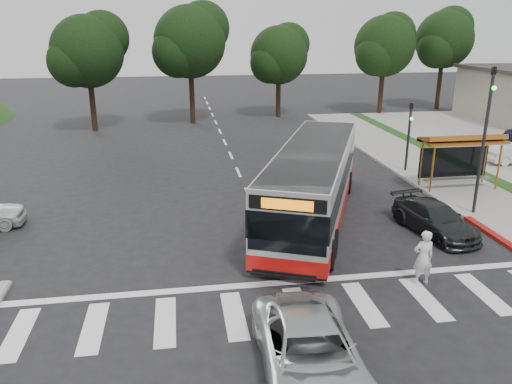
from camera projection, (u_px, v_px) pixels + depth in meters
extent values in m
plane|color=black|center=(270.00, 242.00, 19.64)|extent=(140.00, 140.00, 0.00)
cube|color=gray|center=(432.00, 172.00, 28.76)|extent=(4.00, 40.00, 0.12)
cube|color=#9E9991|center=(399.00, 174.00, 28.45)|extent=(0.30, 40.00, 0.15)
cube|color=maroon|center=(510.00, 246.00, 19.09)|extent=(0.32, 6.00, 0.15)
cube|color=silver|center=(300.00, 309.00, 14.95)|extent=(18.00, 2.60, 0.01)
cylinder|color=#9F5B1A|center=(432.00, 171.00, 24.70)|extent=(0.10, 0.10, 2.30)
cylinder|color=#9F5B1A|center=(498.00, 168.00, 25.24)|extent=(0.10, 0.10, 2.30)
cylinder|color=#9F5B1A|center=(421.00, 164.00, 25.83)|extent=(0.10, 0.10, 2.30)
cylinder|color=#9F5B1A|center=(485.00, 162.00, 26.36)|extent=(0.10, 0.10, 2.30)
cube|color=#9F5B1A|center=(463.00, 141.00, 25.12)|extent=(4.20, 1.60, 0.12)
cube|color=#9F5B1A|center=(462.00, 138.00, 25.12)|extent=(4.20, 1.32, 0.51)
cube|color=black|center=(453.00, 162.00, 26.08)|extent=(3.80, 0.06, 1.60)
cube|color=gray|center=(457.00, 179.00, 25.75)|extent=(3.60, 0.40, 0.08)
cylinder|color=black|center=(483.00, 144.00, 21.45)|extent=(0.14, 0.14, 6.50)
imported|color=black|center=(493.00, 79.00, 20.58)|extent=(0.16, 0.20, 1.00)
sphere|color=#19E533|center=(494.00, 88.00, 20.52)|extent=(0.18, 0.18, 0.18)
cylinder|color=black|center=(408.00, 138.00, 28.40)|extent=(0.14, 0.14, 4.00)
imported|color=black|center=(411.00, 112.00, 27.93)|extent=(0.16, 0.20, 1.00)
sphere|color=#19E533|center=(412.00, 119.00, 27.87)|extent=(0.18, 0.18, 0.18)
cylinder|color=black|center=(381.00, 90.00, 47.53)|extent=(0.44, 0.44, 4.40)
sphere|color=black|center=(384.00, 46.00, 46.26)|extent=(5.60, 5.60, 5.60)
sphere|color=black|center=(393.00, 35.00, 46.90)|extent=(4.20, 4.20, 4.20)
sphere|color=black|center=(377.00, 54.00, 45.68)|extent=(3.92, 3.92, 3.92)
cylinder|color=black|center=(439.00, 85.00, 50.41)|extent=(0.44, 0.44, 4.84)
sphere|color=black|center=(444.00, 39.00, 49.02)|extent=(5.60, 5.60, 5.60)
sphere|color=black|center=(452.00, 28.00, 49.62)|extent=(4.20, 4.20, 4.20)
sphere|color=black|center=(438.00, 48.00, 48.46)|extent=(3.92, 3.92, 3.92)
cylinder|color=black|center=(192.00, 95.00, 42.93)|extent=(0.44, 0.44, 4.84)
sphere|color=black|center=(190.00, 42.00, 41.54)|extent=(6.00, 6.00, 6.00)
sphere|color=black|center=(203.00, 28.00, 42.21)|extent=(4.50, 4.50, 4.50)
sphere|color=black|center=(178.00, 52.00, 40.92)|extent=(4.20, 4.20, 4.20)
cylinder|color=black|center=(278.00, 95.00, 46.14)|extent=(0.44, 0.44, 3.96)
sphere|color=black|center=(279.00, 55.00, 45.00)|extent=(5.20, 5.20, 5.20)
sphere|color=black|center=(288.00, 44.00, 45.60)|extent=(3.90, 3.90, 3.90)
sphere|color=black|center=(270.00, 63.00, 44.45)|extent=(3.64, 3.64, 3.64)
cylinder|color=black|center=(93.00, 103.00, 39.93)|extent=(0.44, 0.44, 4.40)
sphere|color=black|center=(87.00, 51.00, 38.66)|extent=(5.60, 5.60, 5.60)
sphere|color=black|center=(102.00, 38.00, 39.30)|extent=(4.20, 4.20, 4.20)
sphere|color=black|center=(73.00, 61.00, 38.08)|extent=(3.92, 3.92, 3.92)
imported|color=silver|center=(423.00, 258.00, 16.17)|extent=(0.69, 0.45, 1.89)
imported|color=#212527|center=(435.00, 219.00, 20.31)|extent=(2.49, 4.55, 1.25)
imported|color=#B5B8BA|center=(311.00, 354.00, 11.79)|extent=(2.57, 5.20, 1.42)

